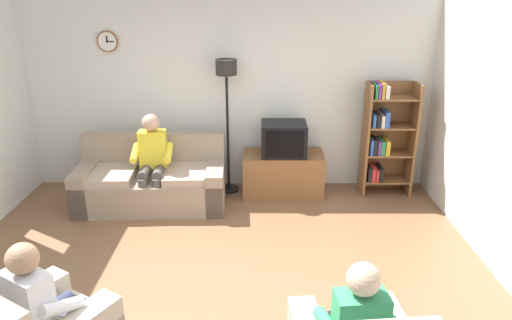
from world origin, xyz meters
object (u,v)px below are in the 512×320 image
(tv_stand, at_px, (283,173))
(person_on_couch, at_px, (152,158))
(floor_lamp, at_px, (227,90))
(person_in_left_armchair, at_px, (43,301))
(couch, at_px, (152,182))
(tv, at_px, (284,139))
(bookshelf, at_px, (384,138))

(tv_stand, distance_m, person_on_couch, 1.80)
(floor_lamp, distance_m, person_on_couch, 1.32)
(floor_lamp, xyz_separation_m, person_in_left_armchair, (-1.13, -3.31, -0.85))
(floor_lamp, bearing_deg, couch, -154.97)
(couch, xyz_separation_m, tv, (1.74, 0.33, 0.50))
(floor_lamp, bearing_deg, tv_stand, -7.41)
(tv_stand, distance_m, bookshelf, 1.47)
(tv, relative_size, person_in_left_armchair, 0.54)
(person_on_couch, height_order, person_in_left_armchair, person_on_couch)
(bookshelf, relative_size, floor_lamp, 0.85)
(floor_lamp, bearing_deg, person_on_couch, -148.53)
(person_on_couch, distance_m, person_in_left_armchair, 2.76)
(bookshelf, distance_m, person_in_left_armchair, 4.64)
(bookshelf, height_order, person_in_left_armchair, bookshelf)
(tv_stand, xyz_separation_m, floor_lamp, (-0.76, 0.10, 1.15))
(bookshelf, distance_m, person_on_couch, 3.12)
(person_on_couch, bearing_deg, person_in_left_armchair, -94.22)
(floor_lamp, relative_size, person_on_couch, 1.49)
(tv_stand, bearing_deg, bookshelf, 2.91)
(person_on_couch, bearing_deg, tv_stand, 15.51)
(tv_stand, relative_size, floor_lamp, 0.59)
(couch, distance_m, person_on_couch, 0.40)
(couch, distance_m, floor_lamp, 1.57)
(floor_lamp, height_order, person_in_left_armchair, floor_lamp)
(couch, height_order, person_on_couch, person_on_couch)
(bookshelf, xyz_separation_m, person_on_couch, (-3.07, -0.54, -0.10))
(floor_lamp, xyz_separation_m, person_on_couch, (-0.93, -0.57, -0.75))
(person_on_couch, bearing_deg, bookshelf, 9.96)
(couch, xyz_separation_m, person_in_left_armchair, (-0.15, -2.86, 0.29))
(bookshelf, height_order, floor_lamp, floor_lamp)
(tv_stand, distance_m, floor_lamp, 1.39)
(tv_stand, height_order, person_in_left_armchair, person_in_left_armchair)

